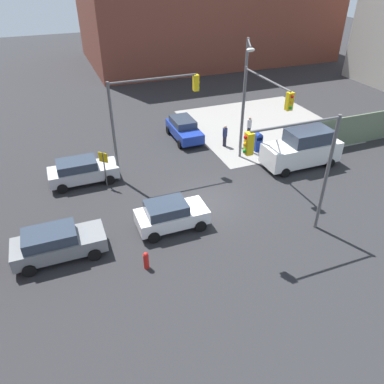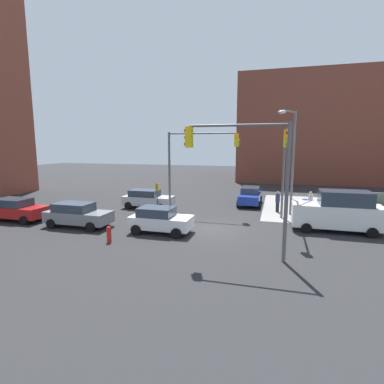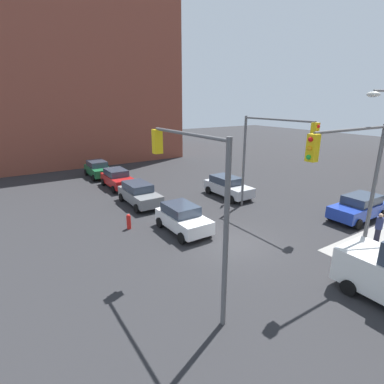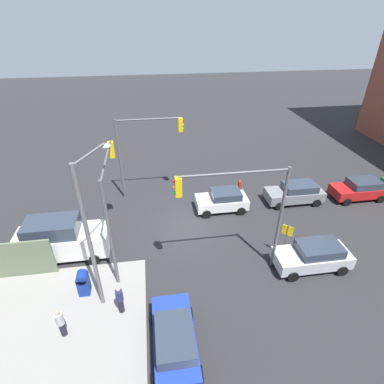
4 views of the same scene
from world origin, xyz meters
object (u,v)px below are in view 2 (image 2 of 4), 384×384
object	(u,v)px
traffic_signal_ne_corner	(285,158)
fire_hydrant	(109,234)
coupe_white	(160,220)
sedan_red	(16,209)
coupe_blue	(250,196)
sedan_gray	(78,214)
van_white_delivery	(338,212)
pedestrian_waiting	(310,201)
traffic_signal_nw_corner	(196,155)
street_lamp_corner	(291,155)
traffic_signal_se_corner	(246,164)
pedestrian_crossing	(278,201)
mailbox_blue	(305,208)
coupe_silver	(147,199)

from	to	relation	value
traffic_signal_ne_corner	fire_hydrant	bearing A→B (deg)	-145.06
coupe_white	sedan_red	world-z (taller)	same
traffic_signal_ne_corner	coupe_blue	distance (m)	8.01
sedan_gray	van_white_delivery	world-z (taller)	van_white_delivery
sedan_red	pedestrian_waiting	bearing A→B (deg)	23.31
traffic_signal_ne_corner	pedestrian_waiting	distance (m)	6.63
traffic_signal_nw_corner	sedan_red	bearing A→B (deg)	-152.73
traffic_signal_nw_corner	pedestrian_waiting	world-z (taller)	traffic_signal_nw_corner
traffic_signal_ne_corner	coupe_white	distance (m)	9.26
traffic_signal_nw_corner	coupe_white	distance (m)	7.25
street_lamp_corner	coupe_blue	size ratio (longest dim) A/B	1.90
traffic_signal_nw_corner	sedan_gray	world-z (taller)	traffic_signal_nw_corner
traffic_signal_se_corner	coupe_blue	world-z (taller)	traffic_signal_se_corner
van_white_delivery	sedan_gray	bearing A→B (deg)	-167.70
coupe_blue	traffic_signal_nw_corner	bearing A→B (deg)	-132.09
street_lamp_corner	coupe_white	world-z (taller)	street_lamp_corner
sedan_red	pedestrian_crossing	distance (m)	20.08
coupe_blue	pedestrian_waiting	world-z (taller)	pedestrian_waiting
street_lamp_corner	coupe_blue	distance (m)	6.15
street_lamp_corner	mailbox_blue	bearing A→B (deg)	-21.92
traffic_signal_se_corner	street_lamp_corner	size ratio (longest dim) A/B	0.81
sedan_red	pedestrian_waiting	xyz separation A→B (m)	(20.96, 9.03, 0.03)
fire_hydrant	coupe_blue	bearing A→B (deg)	62.81
coupe_white	van_white_delivery	bearing A→B (deg)	17.61
sedan_red	van_white_delivery	bearing A→B (deg)	8.84
fire_hydrant	van_white_delivery	size ratio (longest dim) A/B	0.17
traffic_signal_se_corner	traffic_signal_ne_corner	size ratio (longest dim) A/B	1.00
traffic_signal_ne_corner	sedan_gray	xyz separation A→B (m)	(-13.31, -4.28, -3.78)
van_white_delivery	pedestrian_crossing	size ratio (longest dim) A/B	3.15
sedan_gray	traffic_signal_se_corner	bearing A→B (deg)	-13.11
sedan_red	van_white_delivery	size ratio (longest dim) A/B	0.79
traffic_signal_ne_corner	coupe_blue	world-z (taller)	traffic_signal_ne_corner
sedan_red	sedan_gray	size ratio (longest dim) A/B	0.96
traffic_signal_se_corner	sedan_gray	xyz separation A→B (m)	(-11.41, 2.66, -3.76)
traffic_signal_se_corner	van_white_delivery	bearing A→B (deg)	49.92
traffic_signal_ne_corner	mailbox_blue	world-z (taller)	traffic_signal_ne_corner
coupe_white	van_white_delivery	world-z (taller)	van_white_delivery
traffic_signal_ne_corner	pedestrian_crossing	size ratio (longest dim) A/B	3.79
mailbox_blue	van_white_delivery	bearing A→B (deg)	-61.92
traffic_signal_nw_corner	van_white_delivery	distance (m)	11.05
traffic_signal_nw_corner	sedan_red	distance (m)	13.92
traffic_signal_ne_corner	sedan_red	distance (m)	19.47
traffic_signal_nw_corner	pedestrian_waiting	size ratio (longest dim) A/B	3.85
sedan_gray	pedestrian_waiting	xyz separation A→B (m)	(15.61, 9.24, 0.03)
mailbox_blue	coupe_white	world-z (taller)	coupe_white
coupe_silver	sedan_red	distance (m)	9.93
traffic_signal_ne_corner	street_lamp_corner	xyz separation A→B (m)	(0.55, 3.03, 0.07)
sedan_red	pedestrian_crossing	size ratio (longest dim) A/B	2.47
traffic_signal_nw_corner	pedestrian_waiting	bearing A→B (deg)	17.75
sedan_gray	pedestrian_waiting	distance (m)	18.14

